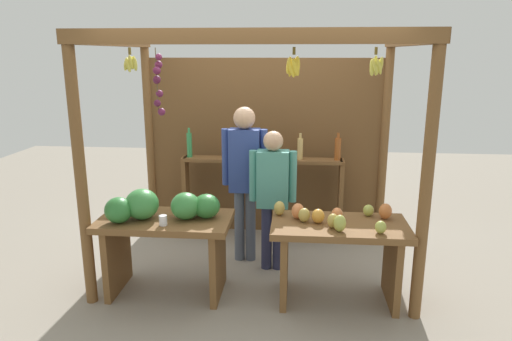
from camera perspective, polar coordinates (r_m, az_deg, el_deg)
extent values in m
plane|color=gray|center=(5.15, 0.19, -11.21)|extent=(12.00, 12.00, 0.00)
cylinder|color=brown|center=(4.24, -20.81, -0.51)|extent=(0.10, 0.10, 2.40)
cylinder|color=brown|center=(3.96, 20.26, -1.48)|extent=(0.10, 0.10, 2.40)
cylinder|color=brown|center=(5.96, -12.99, 4.11)|extent=(0.10, 0.10, 2.40)
cylinder|color=brown|center=(5.76, 15.53, 3.62)|extent=(0.10, 0.10, 2.40)
cube|color=brown|center=(3.70, -1.09, 16.22)|extent=(2.99, 0.12, 0.12)
cube|color=brown|center=(4.98, -17.18, 15.12)|extent=(0.12, 2.00, 0.12)
cube|color=brown|center=(4.75, 18.52, 15.09)|extent=(0.12, 2.00, 0.12)
cube|color=brown|center=(5.72, 1.04, 2.85)|extent=(2.89, 0.04, 2.16)
cylinder|color=brown|center=(4.13, -15.30, 14.01)|extent=(0.02, 0.02, 0.06)
ellipsoid|color=#D1CC4C|center=(4.11, -14.67, 12.57)|extent=(0.04, 0.05, 0.12)
ellipsoid|color=#D1CC4C|center=(4.15, -14.90, 12.70)|extent=(0.06, 0.05, 0.13)
ellipsoid|color=#D1CC4C|center=(4.15, -15.30, 12.66)|extent=(0.07, 0.07, 0.13)
ellipsoid|color=#D1CC4C|center=(4.15, -15.70, 12.52)|extent=(0.04, 0.08, 0.12)
ellipsoid|color=#D1CC4C|center=(4.11, -15.45, 12.37)|extent=(0.06, 0.05, 0.13)
ellipsoid|color=#D1CC4C|center=(4.11, -15.15, 12.77)|extent=(0.05, 0.05, 0.12)
cylinder|color=brown|center=(3.77, 4.71, 14.47)|extent=(0.02, 0.02, 0.06)
ellipsoid|color=gold|center=(3.77, 5.17, 12.89)|extent=(0.04, 0.09, 0.14)
ellipsoid|color=gold|center=(3.79, 4.99, 12.53)|extent=(0.05, 0.05, 0.15)
ellipsoid|color=gold|center=(3.80, 4.70, 12.91)|extent=(0.09, 0.04, 0.14)
ellipsoid|color=gold|center=(3.80, 4.31, 12.49)|extent=(0.06, 0.05, 0.15)
ellipsoid|color=gold|center=(3.78, 4.03, 12.76)|extent=(0.05, 0.09, 0.15)
ellipsoid|color=gold|center=(3.76, 4.29, 12.80)|extent=(0.05, 0.06, 0.15)
ellipsoid|color=gold|center=(3.75, 4.45, 12.38)|extent=(0.07, 0.06, 0.15)
ellipsoid|color=gold|center=(3.73, 4.83, 12.58)|extent=(0.07, 0.05, 0.15)
ellipsoid|color=gold|center=(3.75, 5.08, 12.53)|extent=(0.05, 0.06, 0.15)
cylinder|color=brown|center=(3.92, 14.57, 14.07)|extent=(0.02, 0.02, 0.06)
ellipsoid|color=#D1CC4C|center=(3.93, 15.12, 12.48)|extent=(0.04, 0.09, 0.14)
ellipsoid|color=#D1CC4C|center=(3.96, 14.74, 12.17)|extent=(0.06, 0.05, 0.14)
ellipsoid|color=#D1CC4C|center=(3.94, 14.36, 12.63)|extent=(0.06, 0.04, 0.14)
ellipsoid|color=#D1CC4C|center=(3.92, 14.09, 12.24)|extent=(0.04, 0.06, 0.14)
ellipsoid|color=#D1CC4C|center=(3.91, 14.08, 12.21)|extent=(0.04, 0.06, 0.14)
ellipsoid|color=#D1CC4C|center=(3.89, 14.46, 12.29)|extent=(0.08, 0.04, 0.14)
ellipsoid|color=#D1CC4C|center=(3.90, 14.91, 12.25)|extent=(0.08, 0.08, 0.14)
cylinder|color=#4C422D|center=(4.27, -12.11, 10.89)|extent=(0.01, 0.01, 0.55)
sphere|color=#601E42|center=(4.24, -11.89, 13.52)|extent=(0.06, 0.06, 0.06)
sphere|color=#601E42|center=(4.28, -11.91, 12.64)|extent=(0.07, 0.07, 0.07)
sphere|color=#601E42|center=(4.23, -12.12, 11.94)|extent=(0.07, 0.07, 0.07)
sphere|color=#511938|center=(4.26, -12.10, 10.93)|extent=(0.07, 0.07, 0.07)
sphere|color=#47142D|center=(4.28, -12.14, 10.82)|extent=(0.07, 0.07, 0.07)
sphere|color=#601E42|center=(4.29, -11.80, 9.25)|extent=(0.07, 0.07, 0.07)
sphere|color=#511938|center=(4.26, -12.05, 8.12)|extent=(0.06, 0.06, 0.06)
sphere|color=#601E42|center=(4.28, -11.55, 7.09)|extent=(0.07, 0.07, 0.07)
cube|color=brown|center=(4.36, -11.14, -6.13)|extent=(1.21, 0.64, 0.06)
cube|color=brown|center=(4.66, -16.75, -10.09)|extent=(0.06, 0.58, 0.68)
cube|color=brown|center=(4.40, -4.71, -10.96)|extent=(0.06, 0.58, 0.68)
ellipsoid|color=#38843D|center=(4.26, -8.68, -4.34)|extent=(0.38, 0.38, 0.25)
ellipsoid|color=#38843D|center=(4.33, -13.87, -4.04)|extent=(0.42, 0.42, 0.28)
ellipsoid|color=#2D7533|center=(4.27, -6.14, -4.38)|extent=(0.33, 0.33, 0.22)
ellipsoid|color=#2D7533|center=(4.30, -16.57, -4.70)|extent=(0.34, 0.34, 0.23)
cylinder|color=white|center=(4.16, -11.37, -6.04)|extent=(0.07, 0.07, 0.09)
cube|color=brown|center=(4.21, 10.25, -6.82)|extent=(1.21, 0.64, 0.06)
cube|color=brown|center=(4.34, 3.51, -11.29)|extent=(0.06, 0.58, 0.68)
cube|color=brown|center=(4.43, 16.42, -11.35)|extent=(0.06, 0.58, 0.68)
ellipsoid|color=gold|center=(4.17, 7.66, -5.58)|extent=(0.13, 0.13, 0.13)
ellipsoid|color=#E07F47|center=(4.28, 9.96, -5.25)|extent=(0.10, 0.10, 0.11)
ellipsoid|color=#E07F47|center=(4.25, 5.18, -5.00)|extent=(0.15, 0.15, 0.15)
ellipsoid|color=#B79E47|center=(4.07, 9.45, -6.13)|extent=(0.13, 0.13, 0.13)
ellipsoid|color=#B79E47|center=(4.18, 5.95, -5.48)|extent=(0.13, 0.13, 0.13)
ellipsoid|color=#CC7038|center=(4.39, 15.65, -4.86)|extent=(0.16, 0.16, 0.15)
ellipsoid|color=#A8B24C|center=(4.04, 15.10, -6.76)|extent=(0.13, 0.13, 0.11)
ellipsoid|color=#A8B24C|center=(4.43, 13.68, -4.79)|extent=(0.14, 0.14, 0.11)
ellipsoid|color=#B79E47|center=(4.33, 2.90, -4.66)|extent=(0.14, 0.14, 0.14)
ellipsoid|color=#A8B24C|center=(4.00, 10.28, -6.41)|extent=(0.13, 0.13, 0.15)
cube|color=brown|center=(5.77, -8.60, -3.18)|extent=(0.05, 0.20, 1.00)
cube|color=brown|center=(5.63, 10.33, -3.68)|extent=(0.05, 0.20, 1.00)
cube|color=brown|center=(5.50, 0.77, 1.30)|extent=(1.88, 0.22, 0.04)
cylinder|color=#338C4C|center=(5.59, -8.20, 3.12)|extent=(0.06, 0.06, 0.29)
cylinder|color=#338C4C|center=(5.56, -8.27, 4.90)|extent=(0.03, 0.03, 0.06)
cylinder|color=silver|center=(5.51, -3.79, 2.91)|extent=(0.07, 0.07, 0.26)
cylinder|color=silver|center=(5.48, -3.82, 4.55)|extent=(0.03, 0.03, 0.06)
cylinder|color=gold|center=(5.46, 0.68, 2.92)|extent=(0.06, 0.06, 0.28)
cylinder|color=gold|center=(5.43, 0.68, 4.66)|extent=(0.03, 0.03, 0.06)
cylinder|color=#D8B266|center=(5.45, 5.45, 2.68)|extent=(0.07, 0.07, 0.25)
cylinder|color=#D8B266|center=(5.42, 5.49, 4.28)|extent=(0.03, 0.03, 0.06)
cylinder|color=#994C1E|center=(5.47, 10.04, 2.62)|extent=(0.07, 0.07, 0.26)
cylinder|color=#994C1E|center=(5.44, 10.11, 4.27)|extent=(0.03, 0.03, 0.06)
cylinder|color=#515A6B|center=(5.07, -2.04, -6.77)|extent=(0.11, 0.11, 0.79)
cylinder|color=#515A6B|center=(5.06, -0.69, -6.82)|extent=(0.11, 0.11, 0.79)
cube|color=#2D428C|center=(4.85, -1.42, 1.25)|extent=(0.32, 0.19, 0.67)
cylinder|color=#2D428C|center=(4.87, -3.76, 1.68)|extent=(0.08, 0.08, 0.60)
cylinder|color=#2D428C|center=(4.82, 0.94, 1.59)|extent=(0.08, 0.08, 0.60)
sphere|color=tan|center=(4.77, -1.45, 6.49)|extent=(0.23, 0.23, 0.23)
cylinder|color=#2B2F52|center=(4.89, 1.31, -8.23)|extent=(0.11, 0.11, 0.69)
cylinder|color=#2B2F52|center=(4.88, 2.73, -8.27)|extent=(0.11, 0.11, 0.69)
cube|color=teal|center=(4.68, 2.09, -1.05)|extent=(0.32, 0.19, 0.58)
cylinder|color=teal|center=(4.68, -0.35, -0.65)|extent=(0.08, 0.08, 0.52)
cylinder|color=teal|center=(4.66, 4.55, -0.76)|extent=(0.08, 0.08, 0.52)
sphere|color=tan|center=(4.59, 2.13, 3.66)|extent=(0.20, 0.20, 0.20)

